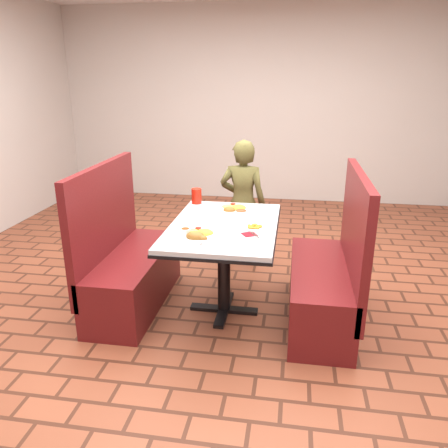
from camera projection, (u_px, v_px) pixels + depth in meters
The scene contains 15 objects.
room at pixel (224, 61), 2.95m from camera, with size 7.00×7.04×2.82m.
dining_table at pixel (224, 236), 3.35m from camera, with size 0.81×1.21×0.75m.
booth_bench_left at pixel (128, 267), 3.58m from camera, with size 0.47×1.20×1.17m.
booth_bench_right at pixel (327, 281), 3.34m from camera, with size 0.47×1.20×1.17m.
diner_person at pixel (243, 203), 4.32m from camera, with size 0.46×0.30×1.25m, color brown.
near_dinner_plate at pixel (198, 233), 3.04m from camera, with size 0.30×0.30×0.09m.
far_dinner_plate at pixel (234, 208), 3.63m from camera, with size 0.30×0.30×0.08m.
plantain_plate at pixel (254, 227), 3.22m from camera, with size 0.17×0.17×0.03m.
maroon_napkin at pixel (249, 234), 3.10m from camera, with size 0.10×0.10×0.00m, color maroon.
spoon_utensil at pixel (255, 235), 3.08m from camera, with size 0.01×0.13×0.00m, color silver.
red_tumbler at pixel (197, 196), 3.84m from camera, with size 0.09×0.09×0.13m, color #B4190C.
paper_napkin at pixel (257, 249), 2.82m from camera, with size 0.19×0.14×0.01m, color white.
knife_utensil at pixel (211, 237), 3.03m from camera, with size 0.01×0.18×0.00m, color silver.
fork_utensil at pixel (204, 240), 2.97m from camera, with size 0.01×0.16×0.00m, color silver.
lettuce_shreds at pixel (230, 222), 3.37m from camera, with size 0.28×0.32×0.00m, color #80BA4A, non-canonical shape.
Camera 1 is at (0.50, -3.10, 1.82)m, focal length 35.00 mm.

